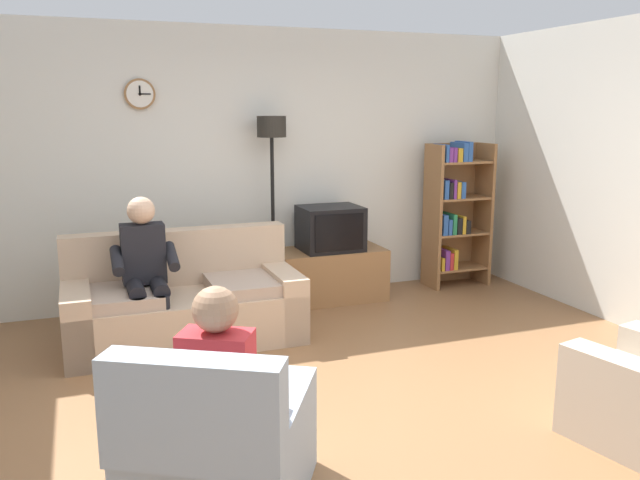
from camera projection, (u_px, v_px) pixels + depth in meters
name	position (u px, v px, depth m)	size (l,w,h in m)	color
ground_plane	(362.00, 400.00, 4.35)	(12.00, 12.00, 0.00)	#8C603D
back_wall_assembly	(256.00, 166.00, 6.51)	(6.20, 0.17, 2.70)	silver
couch	(184.00, 305.00, 5.40)	(1.90, 0.89, 0.90)	tan
tv_stand	(329.00, 274.00, 6.58)	(1.10, 0.56, 0.52)	olive
tv	(330.00, 228.00, 6.46)	(0.60, 0.49, 0.44)	black
bookshelf	(453.00, 211.00, 7.03)	(0.68, 0.36, 1.58)	olive
floor_lamp	(272.00, 158.00, 6.24)	(0.28, 0.28, 1.85)	black
armchair_near_window	(220.00, 451.00, 3.15)	(1.13, 1.16, 0.90)	#9EADBC
person_on_couch	(145.00, 266.00, 5.11)	(0.51, 0.54, 1.24)	black
person_in_left_armchair	(224.00, 383.00, 3.17)	(0.61, 0.63, 1.12)	red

